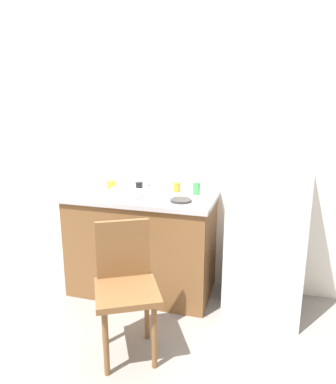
{
  "coord_description": "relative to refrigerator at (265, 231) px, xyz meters",
  "views": [
    {
      "loc": [
        0.85,
        -2.13,
        1.67
      ],
      "look_at": [
        0.06,
        0.6,
        0.94
      ],
      "focal_mm": 34.01,
      "sensor_mm": 36.0,
      "label": 1
    }
  ],
  "objects": [
    {
      "name": "ground_plane",
      "position": [
        -0.84,
        -0.64,
        -0.67
      ],
      "size": [
        8.0,
        8.0,
        0.0
      ],
      "primitive_type": "plane",
      "color": "gray"
    },
    {
      "name": "dish_tray",
      "position": [
        -1.14,
        -0.1,
        0.24
      ],
      "size": [
        0.28,
        0.2,
        0.05
      ],
      "primitive_type": "cube",
      "color": "white",
      "rests_on": "countertop"
    },
    {
      "name": "cup_green",
      "position": [
        -0.58,
        0.13,
        0.27
      ],
      "size": [
        0.06,
        0.06,
        0.1
      ],
      "primitive_type": "cylinder",
      "color": "green",
      "rests_on": "countertop"
    },
    {
      "name": "refrigerator",
      "position": [
        0.0,
        0.0,
        0.0
      ],
      "size": [
        0.57,
        0.61,
        1.33
      ],
      "primitive_type": "cube",
      "color": "silver",
      "rests_on": "ground_plane"
    },
    {
      "name": "hotplate",
      "position": [
        -0.65,
        -0.12,
        0.23
      ],
      "size": [
        0.17,
        0.17,
        0.02
      ],
      "primitive_type": "cylinder",
      "color": "#2D2D2D",
      "rests_on": "countertop"
    },
    {
      "name": "chair",
      "position": [
        -0.85,
        -0.79,
        -0.17
      ],
      "size": [
        0.54,
        0.54,
        0.89
      ],
      "rotation": [
        0.0,
        0.0,
        0.5
      ],
      "color": "brown",
      "rests_on": "ground_plane"
    },
    {
      "name": "back_wall",
      "position": [
        -0.84,
        0.36,
        0.68
      ],
      "size": [
        4.8,
        0.1,
        2.69
      ],
      "primitive_type": "cube",
      "color": "white",
      "rests_on": "ground_plane"
    },
    {
      "name": "cup_yellow",
      "position": [
        -1.33,
        0.06,
        0.26
      ],
      "size": [
        0.08,
        0.08,
        0.09
      ],
      "primitive_type": "cylinder",
      "color": "yellow",
      "rests_on": "countertop"
    },
    {
      "name": "cup_orange",
      "position": [
        -0.76,
        0.17,
        0.26
      ],
      "size": [
        0.06,
        0.06,
        0.08
      ],
      "primitive_type": "cylinder",
      "color": "orange",
      "rests_on": "countertop"
    },
    {
      "name": "countertop",
      "position": [
        -1.03,
        0.01,
        0.2
      ],
      "size": [
        1.25,
        0.64,
        0.04
      ],
      "primitive_type": "cube",
      "color": "#B7B7BC",
      "rests_on": "cabinet_base"
    },
    {
      "name": "cabinet_base",
      "position": [
        -1.03,
        0.01,
        -0.24
      ],
      "size": [
        1.21,
        0.6,
        0.85
      ],
      "primitive_type": "cube",
      "color": "brown",
      "rests_on": "ground_plane"
    },
    {
      "name": "cup_black",
      "position": [
        -1.09,
        0.11,
        0.26
      ],
      "size": [
        0.06,
        0.06,
        0.08
      ],
      "primitive_type": "cylinder",
      "color": "black",
      "rests_on": "countertop"
    },
    {
      "name": "faucet",
      "position": [
        -1.09,
        0.26,
        0.35
      ],
      "size": [
        0.02,
        0.02,
        0.26
      ],
      "primitive_type": "cylinder",
      "color": "#B7B7BC",
      "rests_on": "countertop"
    }
  ]
}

